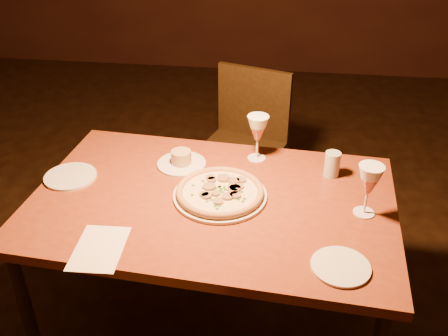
# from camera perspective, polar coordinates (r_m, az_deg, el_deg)

# --- Properties ---
(dining_table) EXTENTS (1.43, 0.98, 0.74)m
(dining_table) POSITION_cam_1_polar(r_m,az_deg,el_deg) (1.94, -1.37, -5.05)
(dining_table) COLOR brown
(dining_table) RESTS_ON floor
(chair_far) EXTENTS (0.54, 0.54, 0.89)m
(chair_far) POSITION_cam_1_polar(r_m,az_deg,el_deg) (2.80, 2.31, 3.09)
(chair_far) COLOR black
(chair_far) RESTS_ON floor
(pizza_plate) EXTENTS (0.36, 0.36, 0.04)m
(pizza_plate) POSITION_cam_1_polar(r_m,az_deg,el_deg) (1.90, -0.46, -2.79)
(pizza_plate) COLOR silver
(pizza_plate) RESTS_ON dining_table
(ramekin_saucer) EXTENTS (0.21, 0.21, 0.07)m
(ramekin_saucer) POSITION_cam_1_polar(r_m,az_deg,el_deg) (2.11, -4.89, 0.86)
(ramekin_saucer) COLOR silver
(ramekin_saucer) RESTS_ON dining_table
(wine_glass_far) EXTENTS (0.09, 0.09, 0.20)m
(wine_glass_far) POSITION_cam_1_polar(r_m,az_deg,el_deg) (2.11, 3.84, 3.45)
(wine_glass_far) COLOR #BE6C4F
(wine_glass_far) RESTS_ON dining_table
(wine_glass_right) EXTENTS (0.09, 0.09, 0.20)m
(wine_glass_right) POSITION_cam_1_polar(r_m,az_deg,el_deg) (1.84, 16.11, -2.46)
(wine_glass_right) COLOR #BE6C4F
(wine_glass_right) RESTS_ON dining_table
(water_tumbler) EXTENTS (0.06, 0.06, 0.10)m
(water_tumbler) POSITION_cam_1_polar(r_m,az_deg,el_deg) (2.06, 12.26, 0.44)
(water_tumbler) COLOR #B4C0C5
(water_tumbler) RESTS_ON dining_table
(side_plate_left) EXTENTS (0.21, 0.21, 0.01)m
(side_plate_left) POSITION_cam_1_polar(r_m,az_deg,el_deg) (2.12, -17.15, -0.93)
(side_plate_left) COLOR silver
(side_plate_left) RESTS_ON dining_table
(side_plate_near) EXTENTS (0.19, 0.19, 0.01)m
(side_plate_near) POSITION_cam_1_polar(r_m,az_deg,el_deg) (1.64, 13.18, -10.91)
(side_plate_near) COLOR silver
(side_plate_near) RESTS_ON dining_table
(menu_card) EXTENTS (0.17, 0.24, 0.00)m
(menu_card) POSITION_cam_1_polar(r_m,az_deg,el_deg) (1.72, -14.06, -8.89)
(menu_card) COLOR white
(menu_card) RESTS_ON dining_table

